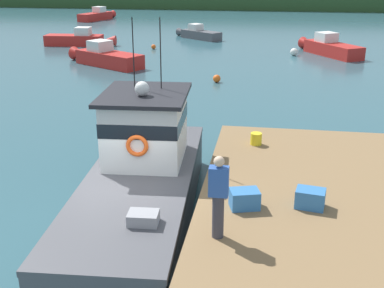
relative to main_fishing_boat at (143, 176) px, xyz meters
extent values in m
plane|color=#2D5660|center=(-0.16, -0.69, -1.01)|extent=(200.00, 200.00, 0.00)
cylinder|color=#4C3D2D|center=(2.04, 3.41, -0.51)|extent=(0.36, 0.36, 1.00)
cube|color=olive|center=(4.64, -0.69, 0.09)|extent=(6.00, 9.00, 0.20)
cube|color=#4C4C51|center=(0.04, -0.56, -0.46)|extent=(3.02, 8.15, 1.10)
cone|color=#4C4C51|center=(-0.29, 4.33, -0.46)|extent=(1.22, 1.87, 1.10)
cube|color=black|center=(0.04, -0.56, -0.01)|extent=(3.03, 7.99, 0.12)
cube|color=#4C4C51|center=(0.04, -0.56, 0.15)|extent=(3.06, 8.15, 0.12)
cube|color=silver|center=(-0.04, 0.63, 0.99)|extent=(2.04, 2.32, 1.80)
cube|color=black|center=(-0.04, 0.63, 1.31)|extent=(2.06, 2.34, 0.36)
cube|color=#232328|center=(-0.04, 0.63, 1.94)|extent=(2.30, 2.64, 0.10)
sphere|color=white|center=(-0.02, 0.33, 2.17)|extent=(0.36, 0.36, 0.36)
cylinder|color=black|center=(-0.42, 1.11, 2.89)|extent=(0.03, 0.03, 1.80)
cylinder|color=black|center=(0.27, 1.16, 2.89)|extent=(0.03, 0.03, 1.80)
cube|color=#939399|center=(0.73, -2.72, 0.27)|extent=(0.63, 0.48, 0.36)
torus|color=orange|center=(-0.18, -3.38, 0.15)|extent=(0.60, 0.60, 0.12)
torus|color=#EA5119|center=(0.03, -0.50, 0.99)|extent=(0.55, 0.14, 0.54)
cube|color=#3370B2|center=(2.66, -1.69, 0.39)|extent=(0.70, 0.59, 0.40)
cube|color=#3370B2|center=(4.02, -1.44, 0.39)|extent=(0.67, 0.54, 0.40)
cylinder|color=yellow|center=(2.75, 2.23, 0.36)|extent=(0.32, 0.32, 0.34)
cylinder|color=#383842|center=(2.23, -2.95, 0.62)|extent=(0.22, 0.22, 0.86)
cube|color=#2D56A8|center=(2.23, -2.95, 1.33)|extent=(0.36, 0.22, 0.56)
sphere|color=beige|center=(2.23, -2.95, 1.72)|extent=(0.20, 0.20, 0.20)
cube|color=red|center=(7.25, 24.20, -0.58)|extent=(3.80, 4.76, 0.85)
cone|color=red|center=(5.66, 26.67, -0.58)|extent=(1.35, 1.45, 0.85)
cube|color=silver|center=(6.81, 24.89, 0.17)|extent=(1.64, 1.64, 0.64)
cube|color=red|center=(-6.86, 18.29, -0.58)|extent=(4.83, 3.70, 0.86)
cone|color=red|center=(-9.40, 19.79, -0.58)|extent=(1.45, 1.34, 0.86)
cube|color=silver|center=(-7.57, 18.71, 0.17)|extent=(1.63, 1.64, 0.64)
cube|color=red|center=(-12.14, 25.73, -0.61)|extent=(4.47, 1.71, 0.80)
cone|color=red|center=(-9.41, 25.93, -0.61)|extent=(1.15, 0.87, 0.80)
cube|color=silver|center=(-11.37, 25.79, 0.09)|extent=(1.17, 1.19, 0.60)
cube|color=#4C4C51|center=(-2.86, 30.60, -0.66)|extent=(3.72, 3.27, 0.69)
cone|color=#4C4C51|center=(-4.72, 32.05, -0.66)|extent=(1.17, 1.12, 0.69)
cube|color=silver|center=(-3.38, 31.01, -0.06)|extent=(1.34, 1.34, 0.52)
cube|color=red|center=(-16.56, 43.02, -0.60)|extent=(2.79, 4.70, 0.81)
cone|color=red|center=(-15.66, 45.66, -0.60)|extent=(1.13, 1.32, 0.81)
cube|color=silver|center=(-16.31, 43.76, 0.11)|extent=(1.44, 1.43, 0.61)
sphere|color=#EA5B19|center=(-5.63, 24.98, -0.83)|extent=(0.35, 0.35, 0.35)
sphere|color=#EA5B19|center=(0.23, 14.89, -0.80)|extent=(0.42, 0.42, 0.42)
sphere|color=silver|center=(4.61, 23.83, -0.75)|extent=(0.52, 0.52, 0.52)
camera|label=1|loc=(3.04, -11.08, 5.06)|focal=46.20mm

